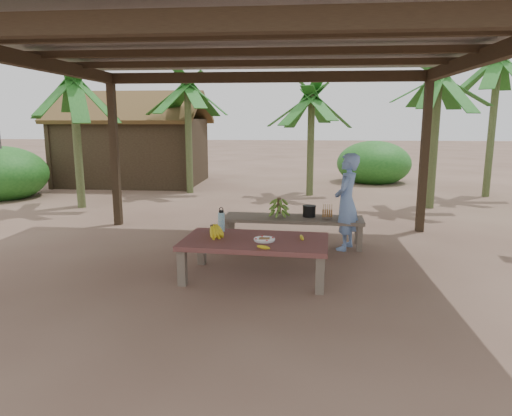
# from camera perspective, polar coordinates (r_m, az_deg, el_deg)

# --- Properties ---
(ground) EXTENTS (80.00, 80.00, 0.00)m
(ground) POSITION_cam_1_polar(r_m,az_deg,el_deg) (6.27, -0.60, -7.30)
(ground) COLOR brown
(ground) RESTS_ON ground
(pavilion) EXTENTS (6.60, 5.60, 2.95)m
(pavilion) POSITION_cam_1_polar(r_m,az_deg,el_deg) (6.00, -0.81, 18.74)
(pavilion) COLOR black
(pavilion) RESTS_ON ground
(work_table) EXTENTS (1.86, 1.12, 0.50)m
(work_table) POSITION_cam_1_polar(r_m,az_deg,el_deg) (5.72, -0.09, -4.56)
(work_table) COLOR brown
(work_table) RESTS_ON ground
(bench) EXTENTS (2.23, 0.70, 0.45)m
(bench) POSITION_cam_1_polar(r_m,az_deg,el_deg) (7.26, 4.62, -1.58)
(bench) COLOR brown
(bench) RESTS_ON ground
(ripe_banana_bunch) EXTENTS (0.31, 0.27, 0.18)m
(ripe_banana_bunch) POSITION_cam_1_polar(r_m,az_deg,el_deg) (5.80, -5.56, -2.81)
(ripe_banana_bunch) COLOR yellow
(ripe_banana_bunch) RESTS_ON work_table
(plate) EXTENTS (0.26, 0.26, 0.04)m
(plate) POSITION_cam_1_polar(r_m,az_deg,el_deg) (5.62, 1.06, -3.98)
(plate) COLOR white
(plate) RESTS_ON work_table
(loose_banana_front) EXTENTS (0.16, 0.07, 0.04)m
(loose_banana_front) POSITION_cam_1_polar(r_m,az_deg,el_deg) (5.28, 0.93, -4.92)
(loose_banana_front) COLOR yellow
(loose_banana_front) RESTS_ON work_table
(loose_banana_side) EXTENTS (0.06, 0.16, 0.04)m
(loose_banana_side) POSITION_cam_1_polar(r_m,az_deg,el_deg) (5.73, 5.75, -3.70)
(loose_banana_side) COLOR yellow
(loose_banana_side) RESTS_ON work_table
(water_flask) EXTENTS (0.09, 0.09, 0.33)m
(water_flask) POSITION_cam_1_polar(r_m,az_deg,el_deg) (6.10, -4.35, -1.64)
(water_flask) COLOR #40A6C9
(water_flask) RESTS_ON work_table
(green_banana_stalk) EXTENTS (0.30, 0.30, 0.33)m
(green_banana_stalk) POSITION_cam_1_polar(r_m,az_deg,el_deg) (7.23, 2.90, 0.15)
(green_banana_stalk) COLOR #598C2D
(green_banana_stalk) RESTS_ON bench
(cooking_pot) EXTENTS (0.20, 0.20, 0.17)m
(cooking_pot) POSITION_cam_1_polar(r_m,az_deg,el_deg) (7.30, 6.67, -0.41)
(cooking_pot) COLOR black
(cooking_pot) RESTS_ON bench
(skewer_rack) EXTENTS (0.18, 0.09, 0.24)m
(skewer_rack) POSITION_cam_1_polar(r_m,az_deg,el_deg) (7.16, 8.91, -0.42)
(skewer_rack) COLOR #A57F47
(skewer_rack) RESTS_ON bench
(woman) EXTENTS (0.53, 0.63, 1.48)m
(woman) POSITION_cam_1_polar(r_m,az_deg,el_deg) (7.07, 11.25, 0.75)
(woman) COLOR #7396DA
(woman) RESTS_ON ground
(hut) EXTENTS (4.40, 3.43, 2.85)m
(hut) POSITION_cam_1_polar(r_m,az_deg,el_deg) (14.87, -14.86, 7.26)
(hut) COLOR black
(hut) RESTS_ON ground
(banana_plant_ne) EXTENTS (1.80, 1.80, 3.14)m
(banana_plant_ne) POSITION_cam_1_polar(r_m,az_deg,el_deg) (10.94, 21.81, 13.81)
(banana_plant_ne) COLOR #596638
(banana_plant_ne) RESTS_ON ground
(banana_plant_n) EXTENTS (1.80, 1.80, 2.80)m
(banana_plant_n) POSITION_cam_1_polar(r_m,az_deg,el_deg) (12.06, 6.95, 12.56)
(banana_plant_n) COLOR #596638
(banana_plant_n) RESTS_ON ground
(banana_plant_nw) EXTENTS (1.80, 1.80, 3.12)m
(banana_plant_nw) POSITION_cam_1_polar(r_m,az_deg,el_deg) (12.54, -8.56, 13.87)
(banana_plant_nw) COLOR #596638
(banana_plant_nw) RESTS_ON ground
(banana_plant_w) EXTENTS (1.80, 1.80, 3.02)m
(banana_plant_w) POSITION_cam_1_polar(r_m,az_deg,el_deg) (11.00, -21.84, 13.15)
(banana_plant_w) COLOR #596638
(banana_plant_w) RESTS_ON ground
(banana_plant_far) EXTENTS (1.80, 1.80, 3.68)m
(banana_plant_far) POSITION_cam_1_polar(r_m,az_deg,el_deg) (13.26, 27.95, 14.94)
(banana_plant_far) COLOR #596638
(banana_plant_far) RESTS_ON ground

